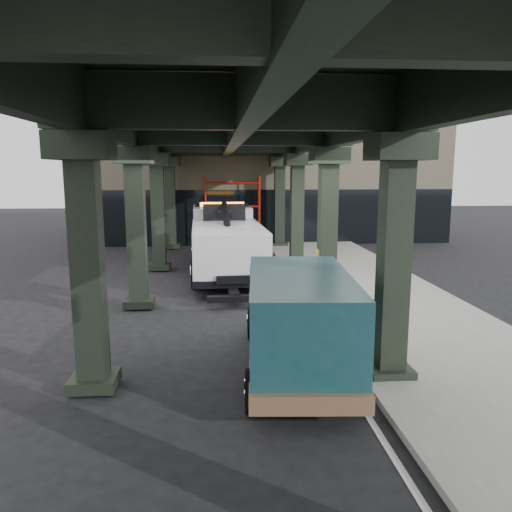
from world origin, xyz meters
name	(u,v)px	position (x,y,z in m)	size (l,w,h in m)	color
ground	(251,324)	(0.00, 0.00, 0.00)	(90.00, 90.00, 0.00)	black
sidewalk	(382,300)	(4.50, 2.00, 0.07)	(5.00, 40.00, 0.15)	gray
lane_stripe	(298,304)	(1.70, 2.00, 0.01)	(0.12, 38.00, 0.01)	silver
viaduct	(233,132)	(-0.40, 2.00, 5.46)	(7.40, 32.00, 6.40)	black
building	(259,175)	(2.00, 20.00, 4.00)	(22.00, 10.00, 8.00)	#C6B793
scaffolding	(232,209)	(0.00, 14.64, 2.11)	(3.08, 0.88, 4.00)	red
tow_truck	(225,239)	(-0.58, 7.00, 1.48)	(3.04, 9.33, 3.03)	black
towed_van	(298,319)	(0.76, -3.53, 1.20)	(2.56, 5.64, 2.23)	#133C44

